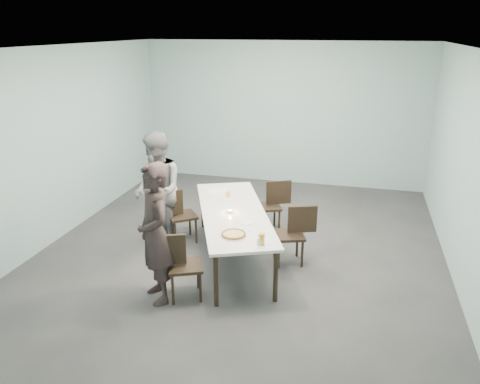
% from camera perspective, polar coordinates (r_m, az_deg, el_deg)
% --- Properties ---
extents(ground, '(7.00, 7.00, 0.00)m').
position_cam_1_polar(ground, '(7.31, 0.33, -6.98)').
color(ground, '#333335').
rests_on(ground, ground).
extents(room_shell, '(6.02, 7.02, 3.01)m').
position_cam_1_polar(room_shell, '(6.65, 0.36, 8.82)').
color(room_shell, '#94B6BA').
rests_on(room_shell, ground).
extents(table, '(1.82, 2.75, 0.75)m').
position_cam_1_polar(table, '(6.75, -0.82, -2.83)').
color(table, white).
rests_on(table, ground).
extents(chair_near_left, '(0.65, 0.55, 0.87)m').
position_cam_1_polar(chair_near_left, '(5.93, -7.52, -8.41)').
color(chair_near_left, black).
rests_on(chair_near_left, ground).
extents(chair_far_left, '(0.63, 0.59, 0.87)m').
position_cam_1_polar(chair_far_left, '(7.43, -7.68, -2.47)').
color(chair_far_left, black).
rests_on(chair_far_left, ground).
extents(chair_near_right, '(0.65, 0.54, 0.87)m').
position_cam_1_polar(chair_near_right, '(6.77, 6.64, -4.67)').
color(chair_near_right, black).
rests_on(chair_near_right, ground).
extents(chair_far_right, '(0.65, 0.55, 0.87)m').
position_cam_1_polar(chair_far_right, '(7.79, 3.93, -1.26)').
color(chair_far_right, black).
rests_on(chair_far_right, ground).
extents(diner_near, '(0.75, 0.77, 1.78)m').
position_cam_1_polar(diner_near, '(5.77, -10.31, -5.04)').
color(diner_near, black).
rests_on(diner_near, ground).
extents(diner_far, '(1.07, 1.10, 1.79)m').
position_cam_1_polar(diner_far, '(7.29, -10.00, 0.27)').
color(diner_far, slate).
rests_on(diner_far, ground).
extents(pizza, '(0.34, 0.34, 0.04)m').
position_cam_1_polar(pizza, '(5.96, -0.79, -5.19)').
color(pizza, white).
rests_on(pizza, table).
extents(side_plate, '(0.18, 0.18, 0.01)m').
position_cam_1_polar(side_plate, '(6.34, 0.70, -3.74)').
color(side_plate, white).
rests_on(side_plate, table).
extents(beer_glass, '(0.08, 0.08, 0.15)m').
position_cam_1_polar(beer_glass, '(5.71, 2.65, -5.76)').
color(beer_glass, gold).
rests_on(beer_glass, table).
extents(water_tumbler, '(0.08, 0.08, 0.09)m').
position_cam_1_polar(water_tumbler, '(5.72, 2.43, -6.01)').
color(water_tumbler, silver).
rests_on(water_tumbler, table).
extents(tealight, '(0.06, 0.06, 0.05)m').
position_cam_1_polar(tealight, '(6.67, -1.24, -2.40)').
color(tealight, silver).
rests_on(tealight, table).
extents(amber_tumbler, '(0.07, 0.07, 0.08)m').
position_cam_1_polar(amber_tumbler, '(7.31, -1.46, -0.24)').
color(amber_tumbler, gold).
rests_on(amber_tumbler, table).
extents(menu, '(0.36, 0.32, 0.01)m').
position_cam_1_polar(menu, '(7.57, -2.66, 0.15)').
color(menu, silver).
rests_on(menu, table).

